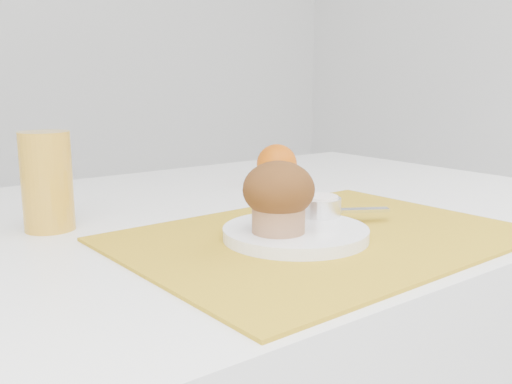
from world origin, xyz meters
TOP-DOWN VIEW (x-y plane):
  - placemat at (-0.02, -0.15)m, footprint 0.50×0.37m
  - plate at (-0.05, -0.15)m, footprint 0.21×0.21m
  - ramekin at (0.01, -0.12)m, footprint 0.07×0.07m
  - cream at (0.01, -0.12)m, footprint 0.06×0.06m
  - raspberry_near at (-0.02, -0.08)m, footprint 0.02×0.02m
  - raspberry_far at (-0.03, -0.10)m, footprint 0.02×0.02m
  - butter_knife at (0.02, -0.11)m, footprint 0.17×0.11m
  - orange at (0.17, 0.17)m, footprint 0.08×0.08m
  - juice_glass at (-0.27, 0.10)m, footprint 0.08×0.08m
  - muffin at (-0.08, -0.15)m, footprint 0.09×0.09m

SIDE VIEW (x-z plane):
  - placemat at x=-0.02m, z-range 0.75..0.75m
  - plate at x=-0.05m, z-range 0.75..0.77m
  - butter_knife at x=0.02m, z-range 0.77..0.77m
  - raspberry_near at x=-0.02m, z-range 0.77..0.79m
  - raspberry_far at x=-0.03m, z-range 0.77..0.79m
  - ramekin at x=0.01m, z-range 0.77..0.79m
  - orange at x=0.17m, z-range 0.75..0.83m
  - cream at x=0.01m, z-range 0.79..0.80m
  - muffin at x=-0.08m, z-range 0.77..0.86m
  - juice_glass at x=-0.27m, z-range 0.75..0.88m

